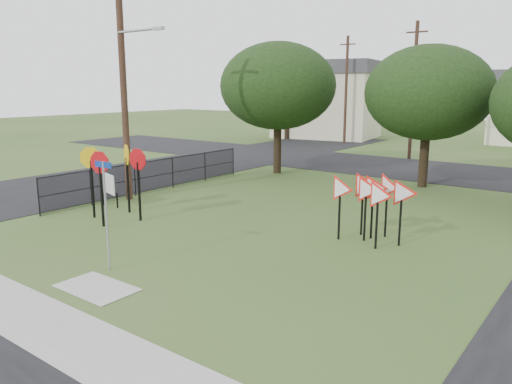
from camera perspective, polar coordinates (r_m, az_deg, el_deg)
ground at (r=14.41m, az=-9.89°, el=-7.82°), size 140.00×140.00×0.00m
sidewalk at (r=12.17m, az=-24.82°, el=-12.55°), size 30.00×1.60×0.02m
street_left at (r=29.58m, az=-11.69°, el=2.32°), size 8.00×50.00×0.02m
street_far at (r=31.21m, az=17.96°, el=2.48°), size 60.00×8.00×0.02m
curb_pad at (r=13.01m, az=-17.74°, el=-10.39°), size 2.00×1.20×0.02m
street_name_sign at (r=13.67m, az=-16.78°, el=-1.84°), size 0.61×0.06×2.94m
stop_sign_cluster at (r=18.91m, az=-15.90°, el=2.81°), size 2.49×2.15×2.69m
yield_sign_cluster at (r=16.08m, az=13.17°, el=-0.02°), size 2.72×1.54×2.14m
info_board at (r=21.19m, az=-16.41°, el=0.78°), size 1.04×0.36×1.35m
utility_pole_main at (r=22.01m, az=-14.86°, el=12.56°), size 3.55×0.33×10.00m
far_pole_a at (r=35.28m, az=17.54°, el=11.04°), size 1.40×0.24×9.00m
far_pole_c at (r=43.98m, az=10.25°, el=11.46°), size 1.40×0.24×9.00m
fence_run at (r=23.75m, az=-11.52°, el=1.90°), size 0.05×11.55×1.50m
house_left at (r=49.41m, az=8.16°, el=10.46°), size 10.58×8.88×7.20m
tree_near_left at (r=28.16m, az=2.52°, el=11.99°), size 6.40×6.40×7.27m
tree_near_mid at (r=25.46m, az=19.11°, el=10.66°), size 6.00×6.00×6.80m
tree_far_left at (r=47.02m, az=3.61°, el=12.34°), size 6.80×6.80×7.73m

